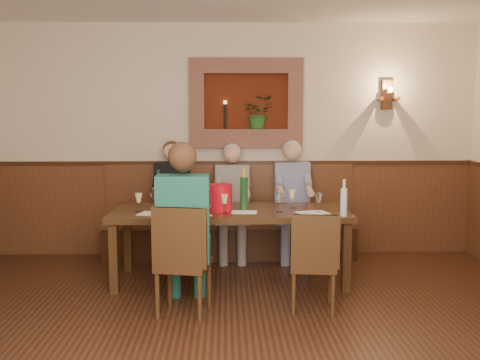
# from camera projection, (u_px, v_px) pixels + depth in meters

# --- Properties ---
(room_shell) EXTENTS (6.04, 6.04, 2.82)m
(room_shell) POSITION_uv_depth(u_px,v_px,m) (233.00, 89.00, 3.48)
(room_shell) COLOR beige
(room_shell) RESTS_ON ground
(wainscoting) EXTENTS (6.02, 6.02, 1.15)m
(wainscoting) POSITION_uv_depth(u_px,v_px,m) (233.00, 282.00, 3.64)
(wainscoting) COLOR #4E2A16
(wainscoting) RESTS_ON ground
(wall_niche) EXTENTS (1.36, 0.30, 1.06)m
(wall_niche) POSITION_uv_depth(u_px,v_px,m) (249.00, 107.00, 6.42)
(wall_niche) COLOR #501A0B
(wall_niche) RESTS_ON ground
(wall_sconce) EXTENTS (0.25, 0.20, 0.35)m
(wall_sconce) POSITION_uv_depth(u_px,v_px,m) (387.00, 95.00, 6.43)
(wall_sconce) COLOR #4E2A16
(wall_sconce) RESTS_ON ground
(dining_table) EXTENTS (2.40, 0.90, 0.75)m
(dining_table) POSITION_uv_depth(u_px,v_px,m) (230.00, 217.00, 5.46)
(dining_table) COLOR #331F0F
(dining_table) RESTS_ON ground
(bench) EXTENTS (3.00, 0.45, 1.11)m
(bench) POSITION_uv_depth(u_px,v_px,m) (230.00, 230.00, 6.44)
(bench) COLOR #381E0F
(bench) RESTS_ON ground
(chair_near_left) EXTENTS (0.50, 0.50, 0.96)m
(chair_near_left) POSITION_uv_depth(u_px,v_px,m) (183.00, 282.00, 4.60)
(chair_near_left) COLOR #331F0F
(chair_near_left) RESTS_ON ground
(chair_near_right) EXTENTS (0.43, 0.43, 0.88)m
(chair_near_right) POSITION_uv_depth(u_px,v_px,m) (313.00, 281.00, 4.71)
(chair_near_right) COLOR #331F0F
(chair_near_right) RESTS_ON ground
(person_bench_left) EXTENTS (0.41, 0.51, 1.41)m
(person_bench_left) POSITION_uv_depth(u_px,v_px,m) (172.00, 211.00, 6.29)
(person_bench_left) COLOR black
(person_bench_left) RESTS_ON ground
(person_bench_mid) EXTENTS (0.40, 0.49, 1.38)m
(person_bench_mid) POSITION_uv_depth(u_px,v_px,m) (232.00, 212.00, 6.31)
(person_bench_mid) COLOR #625E5A
(person_bench_mid) RESTS_ON ground
(person_bench_right) EXTENTS (0.42, 0.51, 1.41)m
(person_bench_right) POSITION_uv_depth(u_px,v_px,m) (292.00, 211.00, 6.33)
(person_bench_right) COLOR navy
(person_bench_right) RESTS_ON ground
(person_chair_front) EXTENTS (0.45, 0.55, 1.49)m
(person_chair_front) POSITION_uv_depth(u_px,v_px,m) (184.00, 240.00, 4.69)
(person_chair_front) COLOR #184A55
(person_chair_front) RESTS_ON ground
(spittoon_bucket) EXTENTS (0.27, 0.27, 0.27)m
(spittoon_bucket) POSITION_uv_depth(u_px,v_px,m) (220.00, 198.00, 5.36)
(spittoon_bucket) COLOR red
(spittoon_bucket) RESTS_ON dining_table
(wine_bottle_green_a) EXTENTS (0.09, 0.09, 0.43)m
(wine_bottle_green_a) POSITION_uv_depth(u_px,v_px,m) (244.00, 193.00, 5.43)
(wine_bottle_green_a) COLOR #19471E
(wine_bottle_green_a) RESTS_ON dining_table
(wine_bottle_green_b) EXTENTS (0.09, 0.09, 0.40)m
(wine_bottle_green_b) POSITION_uv_depth(u_px,v_px,m) (159.00, 192.00, 5.53)
(wine_bottle_green_b) COLOR #19471E
(wine_bottle_green_b) RESTS_ON dining_table
(water_bottle) EXTENTS (0.08, 0.08, 0.35)m
(water_bottle) POSITION_uv_depth(u_px,v_px,m) (344.00, 201.00, 5.11)
(water_bottle) COLOR silver
(water_bottle) RESTS_ON dining_table
(tasting_sheet_a) EXTENTS (0.36, 0.29, 0.00)m
(tasting_sheet_a) POSITION_uv_depth(u_px,v_px,m) (155.00, 214.00, 5.23)
(tasting_sheet_a) COLOR white
(tasting_sheet_a) RESTS_ON dining_table
(tasting_sheet_b) EXTENTS (0.27, 0.20, 0.00)m
(tasting_sheet_b) POSITION_uv_depth(u_px,v_px,m) (244.00, 212.00, 5.32)
(tasting_sheet_b) COLOR white
(tasting_sheet_b) RESTS_ON dining_table
(tasting_sheet_c) EXTENTS (0.35, 0.29, 0.00)m
(tasting_sheet_c) POSITION_uv_depth(u_px,v_px,m) (312.00, 213.00, 5.28)
(tasting_sheet_c) COLOR white
(tasting_sheet_c) RESTS_ON dining_table
(tasting_sheet_d) EXTENTS (0.28, 0.24, 0.00)m
(tasting_sheet_d) POSITION_uv_depth(u_px,v_px,m) (198.00, 215.00, 5.17)
(tasting_sheet_d) COLOR white
(tasting_sheet_d) RESTS_ON dining_table
(wine_glass_0) EXTENTS (0.08, 0.08, 0.19)m
(wine_glass_0) POSITION_uv_depth(u_px,v_px,m) (225.00, 204.00, 5.26)
(wine_glass_0) COLOR #F7EF93
(wine_glass_0) RESTS_ON dining_table
(wine_glass_1) EXTENTS (0.08, 0.08, 0.19)m
(wine_glass_1) POSITION_uv_depth(u_px,v_px,m) (205.00, 205.00, 5.18)
(wine_glass_1) COLOR #F7EF93
(wine_glass_1) RESTS_ON dining_table
(wine_glass_2) EXTENTS (0.08, 0.08, 0.19)m
(wine_glass_2) POSITION_uv_depth(u_px,v_px,m) (154.00, 199.00, 5.57)
(wine_glass_2) COLOR white
(wine_glass_2) RESTS_ON dining_table
(wine_glass_3) EXTENTS (0.08, 0.08, 0.19)m
(wine_glass_3) POSITION_uv_depth(u_px,v_px,m) (243.00, 199.00, 5.53)
(wine_glass_3) COLOR #F7EF93
(wine_glass_3) RESTS_ON dining_table
(wine_glass_4) EXTENTS (0.08, 0.08, 0.19)m
(wine_glass_4) POSITION_uv_depth(u_px,v_px,m) (139.00, 203.00, 5.32)
(wine_glass_4) COLOR #F7EF93
(wine_glass_4) RESTS_ON dining_table
(wine_glass_5) EXTENTS (0.08, 0.08, 0.19)m
(wine_glass_5) POSITION_uv_depth(u_px,v_px,m) (280.00, 203.00, 5.32)
(wine_glass_5) COLOR white
(wine_glass_5) RESTS_ON dining_table
(wine_glass_6) EXTENTS (0.08, 0.08, 0.19)m
(wine_glass_6) POSITION_uv_depth(u_px,v_px,m) (196.00, 199.00, 5.54)
(wine_glass_6) COLOR white
(wine_glass_6) RESTS_ON dining_table
(wine_glass_7) EXTENTS (0.08, 0.08, 0.19)m
(wine_glass_7) POSITION_uv_depth(u_px,v_px,m) (292.00, 199.00, 5.55)
(wine_glass_7) COLOR #F7EF93
(wine_glass_7) RESTS_ON dining_table
(wine_glass_8) EXTENTS (0.08, 0.08, 0.19)m
(wine_glass_8) POSITION_uv_depth(u_px,v_px,m) (170.00, 204.00, 5.22)
(wine_glass_8) COLOR #F7EF93
(wine_glass_8) RESTS_ON dining_table
(wine_glass_9) EXTENTS (0.08, 0.08, 0.19)m
(wine_glass_9) POSITION_uv_depth(u_px,v_px,m) (319.00, 203.00, 5.31)
(wine_glass_9) COLOR white
(wine_glass_9) RESTS_ON dining_table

